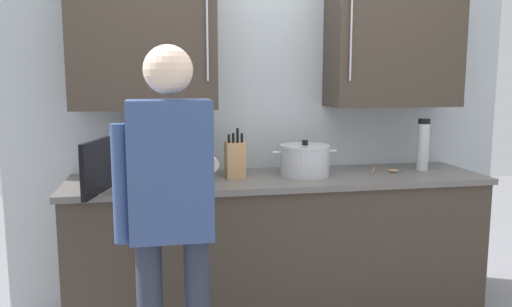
{
  "coord_description": "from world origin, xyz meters",
  "views": [
    {
      "loc": [
        -0.7,
        -2.25,
        1.5
      ],
      "look_at": [
        -0.15,
        0.63,
        1.06
      ],
      "focal_mm": 36.06,
      "sensor_mm": 36.0,
      "label": 1
    }
  ],
  "objects_px": {
    "person_figure": "(171,204)",
    "stock_pot": "(305,160)",
    "thermos_flask": "(423,144)",
    "microwave_oven": "(153,155)",
    "knife_block": "(235,159)",
    "wooden_spoon": "(385,170)"
  },
  "relations": [
    {
      "from": "person_figure",
      "to": "stock_pot",
      "type": "bearing_deg",
      "value": 44.91
    },
    {
      "from": "thermos_flask",
      "to": "stock_pot",
      "type": "height_order",
      "value": "thermos_flask"
    },
    {
      "from": "microwave_oven",
      "to": "knife_block",
      "type": "xyz_separation_m",
      "value": [
        0.47,
        0.02,
        -0.04
      ]
    },
    {
      "from": "stock_pot",
      "to": "person_figure",
      "type": "xyz_separation_m",
      "value": [
        -0.82,
        -0.82,
        -0.03
      ]
    },
    {
      "from": "knife_block",
      "to": "wooden_spoon",
      "type": "distance_m",
      "value": 0.95
    },
    {
      "from": "thermos_flask",
      "to": "microwave_oven",
      "type": "bearing_deg",
      "value": -179.98
    },
    {
      "from": "stock_pot",
      "to": "person_figure",
      "type": "relative_size",
      "value": 0.24
    },
    {
      "from": "thermos_flask",
      "to": "wooden_spoon",
      "type": "xyz_separation_m",
      "value": [
        -0.26,
        -0.0,
        -0.16
      ]
    },
    {
      "from": "thermos_flask",
      "to": "stock_pot",
      "type": "bearing_deg",
      "value": -177.93
    },
    {
      "from": "thermos_flask",
      "to": "wooden_spoon",
      "type": "distance_m",
      "value": 0.3
    },
    {
      "from": "thermos_flask",
      "to": "person_figure",
      "type": "relative_size",
      "value": 0.2
    },
    {
      "from": "wooden_spoon",
      "to": "person_figure",
      "type": "relative_size",
      "value": 0.12
    },
    {
      "from": "wooden_spoon",
      "to": "thermos_flask",
      "type": "bearing_deg",
      "value": 0.98
    },
    {
      "from": "stock_pot",
      "to": "person_figure",
      "type": "height_order",
      "value": "person_figure"
    },
    {
      "from": "knife_block",
      "to": "microwave_oven",
      "type": "bearing_deg",
      "value": -177.27
    },
    {
      "from": "thermos_flask",
      "to": "person_figure",
      "type": "xyz_separation_m",
      "value": [
        -1.6,
        -0.84,
        -0.1
      ]
    },
    {
      "from": "microwave_oven",
      "to": "stock_pot",
      "type": "relative_size",
      "value": 1.91
    },
    {
      "from": "knife_block",
      "to": "stock_pot",
      "type": "height_order",
      "value": "knife_block"
    },
    {
      "from": "microwave_oven",
      "to": "knife_block",
      "type": "height_order",
      "value": "microwave_oven"
    },
    {
      "from": "microwave_oven",
      "to": "stock_pot",
      "type": "bearing_deg",
      "value": -1.78
    },
    {
      "from": "knife_block",
      "to": "wooden_spoon",
      "type": "height_order",
      "value": "knife_block"
    },
    {
      "from": "microwave_oven",
      "to": "wooden_spoon",
      "type": "height_order",
      "value": "microwave_oven"
    }
  ]
}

